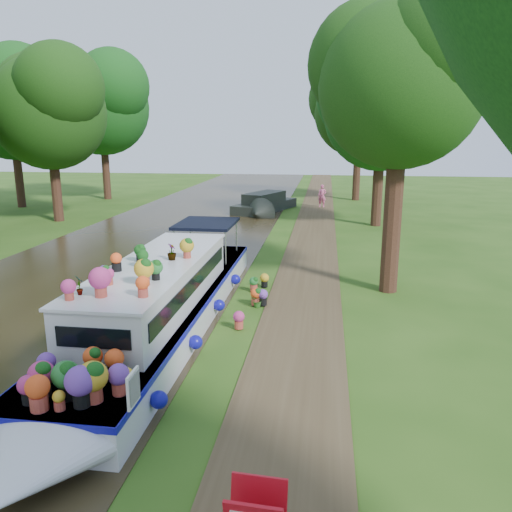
% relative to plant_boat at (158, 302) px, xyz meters
% --- Properties ---
extents(ground, '(100.00, 100.00, 0.00)m').
position_rel_plant_boat_xyz_m(ground, '(2.25, 1.48, -0.85)').
color(ground, '#294D13').
rests_on(ground, ground).
extents(canal_water, '(10.00, 100.00, 0.02)m').
position_rel_plant_boat_xyz_m(canal_water, '(-3.75, 1.48, -0.84)').
color(canal_water, black).
rests_on(canal_water, ground).
extents(towpath, '(2.20, 100.00, 0.03)m').
position_rel_plant_boat_xyz_m(towpath, '(3.45, 1.48, -0.84)').
color(towpath, '#44351F').
rests_on(towpath, ground).
extents(plant_boat, '(2.29, 13.52, 2.26)m').
position_rel_plant_boat_xyz_m(plant_boat, '(0.00, 0.00, 0.00)').
color(plant_boat, silver).
rests_on(plant_boat, canal_water).
extents(tree_near_overhang, '(5.52, 5.28, 8.99)m').
position_rel_plant_boat_xyz_m(tree_near_overhang, '(6.04, 4.54, 5.75)').
color(tree_near_overhang, '#331B11').
rests_on(tree_near_overhang, ground).
extents(tree_near_mid, '(6.90, 6.60, 9.40)m').
position_rel_plant_boat_xyz_m(tree_near_mid, '(6.73, 16.56, 5.58)').
color(tree_near_mid, '#331B11').
rests_on(tree_near_mid, ground).
extents(tree_near_far, '(7.59, 7.26, 10.30)m').
position_rel_plant_boat_xyz_m(tree_near_far, '(6.23, 27.57, 6.20)').
color(tree_near_far, '#331B11').
rests_on(tree_near_far, ground).
extents(tree_far_c, '(7.13, 6.82, 9.59)m').
position_rel_plant_boat_xyz_m(tree_far_c, '(-11.27, 15.56, 5.67)').
color(tree_far_c, '#331B11').
rests_on(tree_far_c, ground).
extents(tree_far_d, '(8.05, 7.70, 10.85)m').
position_rel_plant_boat_xyz_m(tree_far_d, '(-12.77, 25.57, 6.55)').
color(tree_far_d, '#331B11').
rests_on(tree_far_d, ground).
extents(tree_far_h, '(7.82, 7.48, 10.49)m').
position_rel_plant_boat_xyz_m(tree_far_h, '(-16.77, 20.57, 6.28)').
color(tree_far_h, '#331B11').
rests_on(tree_far_h, ground).
extents(second_boat, '(3.83, 6.85, 1.24)m').
position_rel_plant_boat_xyz_m(second_boat, '(0.09, 20.60, -0.35)').
color(second_boat, '#232721').
rests_on(second_boat, canal_water).
extents(pedestrian_pink, '(0.60, 0.44, 1.52)m').
position_rel_plant_boat_xyz_m(pedestrian_pink, '(3.75, 23.14, -0.06)').
color(pedestrian_pink, pink).
rests_on(pedestrian_pink, towpath).
extents(verge_plant, '(0.40, 0.35, 0.40)m').
position_rel_plant_boat_xyz_m(verge_plant, '(2.14, 2.37, -0.65)').
color(verge_plant, '#2B5D1C').
rests_on(verge_plant, ground).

